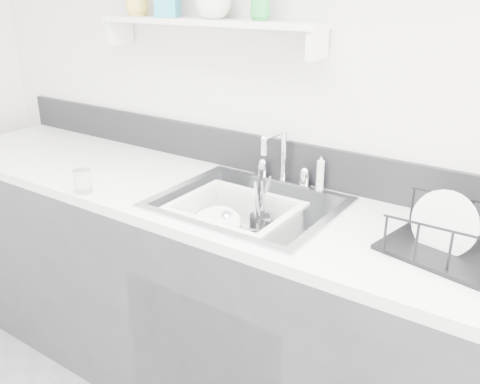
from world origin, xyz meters
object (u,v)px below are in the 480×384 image
Objects in this scene: wash_tub at (235,226)px; dish_rack at (461,234)px; sink at (248,226)px; counter_run at (247,310)px.

wash_tub is 0.77m from dish_rack.
sink is 1.62× the size of dish_rack.
wash_tub is at bearing -132.78° from counter_run.
counter_run is 0.37m from sink.
counter_run is 7.51× the size of wash_tub.
wash_tub is (-0.03, -0.04, 0.37)m from counter_run.
counter_run is 0.38m from wash_tub.
wash_tub is at bearing -163.79° from dish_rack.
sink is at bearing -166.41° from dish_rack.
dish_rack reaches higher than counter_run.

